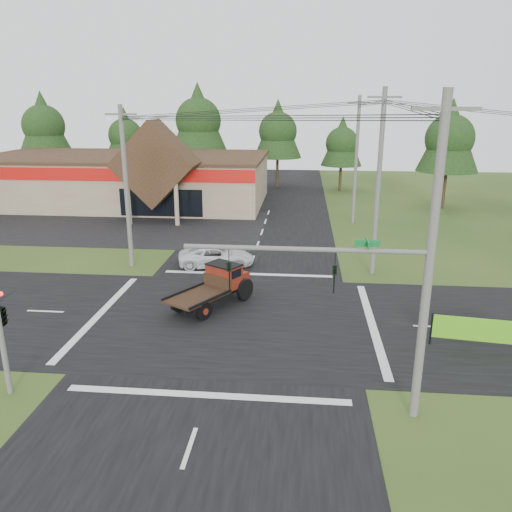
# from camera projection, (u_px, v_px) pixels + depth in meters

# --- Properties ---
(ground) EXTENTS (120.00, 120.00, 0.00)m
(ground) POSITION_uv_depth(u_px,v_px,m) (233.00, 319.00, 25.45)
(ground) COLOR #2A4418
(ground) RESTS_ON ground
(road_ns) EXTENTS (12.00, 120.00, 0.02)m
(road_ns) POSITION_uv_depth(u_px,v_px,m) (233.00, 319.00, 25.45)
(road_ns) COLOR black
(road_ns) RESTS_ON ground
(road_ew) EXTENTS (120.00, 12.00, 0.02)m
(road_ew) POSITION_uv_depth(u_px,v_px,m) (233.00, 319.00, 25.45)
(road_ew) COLOR black
(road_ew) RESTS_ON ground
(parking_apron) EXTENTS (28.00, 14.00, 0.02)m
(parking_apron) POSITION_uv_depth(u_px,v_px,m) (108.00, 226.00, 44.79)
(parking_apron) COLOR black
(parking_apron) RESTS_ON ground
(cvs_building) EXTENTS (30.40, 18.20, 9.19)m
(cvs_building) POSITION_uv_depth(u_px,v_px,m) (127.00, 178.00, 54.19)
(cvs_building) COLOR gray
(cvs_building) RESTS_ON ground
(traffic_signal_mast) EXTENTS (8.12, 0.24, 7.00)m
(traffic_signal_mast) POSITION_uv_depth(u_px,v_px,m) (374.00, 297.00, 16.49)
(traffic_signal_mast) COLOR #595651
(traffic_signal_mast) RESTS_ON ground
(utility_pole_nr) EXTENTS (2.00, 0.30, 11.00)m
(utility_pole_nr) POSITION_uv_depth(u_px,v_px,m) (429.00, 263.00, 15.98)
(utility_pole_nr) COLOR #595651
(utility_pole_nr) RESTS_ON ground
(utility_pole_nw) EXTENTS (2.00, 0.30, 10.50)m
(utility_pole_nw) POSITION_uv_depth(u_px,v_px,m) (126.00, 187.00, 32.20)
(utility_pole_nw) COLOR #595651
(utility_pole_nw) RESTS_ON ground
(utility_pole_ne) EXTENTS (2.00, 0.30, 11.50)m
(utility_pole_ne) POSITION_uv_depth(u_px,v_px,m) (378.00, 183.00, 30.61)
(utility_pole_ne) COLOR #595651
(utility_pole_ne) RESTS_ON ground
(utility_pole_n) EXTENTS (2.00, 0.30, 11.20)m
(utility_pole_n) POSITION_uv_depth(u_px,v_px,m) (356.00, 160.00, 43.98)
(utility_pole_n) COLOR #595651
(utility_pole_n) RESTS_ON ground
(tree_row_a) EXTENTS (6.72, 6.72, 12.12)m
(tree_row_a) POSITION_uv_depth(u_px,v_px,m) (43.00, 124.00, 63.86)
(tree_row_a) COLOR #332316
(tree_row_a) RESTS_ON ground
(tree_row_b) EXTENTS (5.60, 5.60, 10.10)m
(tree_row_b) POSITION_uv_depth(u_px,v_px,m) (125.00, 134.00, 65.26)
(tree_row_b) COLOR #332316
(tree_row_b) RESTS_ON ground
(tree_row_c) EXTENTS (7.28, 7.28, 13.13)m
(tree_row_c) POSITION_uv_depth(u_px,v_px,m) (198.00, 118.00, 62.81)
(tree_row_c) COLOR #332316
(tree_row_c) RESTS_ON ground
(tree_row_d) EXTENTS (6.16, 6.16, 11.11)m
(tree_row_d) POSITION_uv_depth(u_px,v_px,m) (278.00, 129.00, 63.26)
(tree_row_d) COLOR #332316
(tree_row_d) RESTS_ON ground
(tree_row_e) EXTENTS (5.04, 5.04, 9.09)m
(tree_row_e) POSITION_uv_depth(u_px,v_px,m) (342.00, 142.00, 61.03)
(tree_row_e) COLOR #332316
(tree_row_e) RESTS_ON ground
(tree_side_ne) EXTENTS (6.16, 6.16, 11.11)m
(tree_side_ne) POSITION_uv_depth(u_px,v_px,m) (450.00, 136.00, 50.21)
(tree_side_ne) COLOR #332316
(tree_side_ne) RESTS_ON ground
(antique_flatbed_truck) EXTENTS (4.50, 5.55, 2.21)m
(antique_flatbed_truck) POSITION_uv_depth(u_px,v_px,m) (211.00, 287.00, 26.71)
(antique_flatbed_truck) COLOR #62140E
(antique_flatbed_truck) RESTS_ON ground
(roadside_banner) EXTENTS (4.48, 0.72, 1.54)m
(roadside_banner) POSITION_uv_depth(u_px,v_px,m) (483.00, 334.00, 22.11)
(roadside_banner) COLOR #59B418
(roadside_banner) RESTS_ON ground
(white_pickup) EXTENTS (5.35, 3.21, 1.39)m
(white_pickup) POSITION_uv_depth(u_px,v_px,m) (216.00, 256.00, 33.59)
(white_pickup) COLOR silver
(white_pickup) RESTS_ON ground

